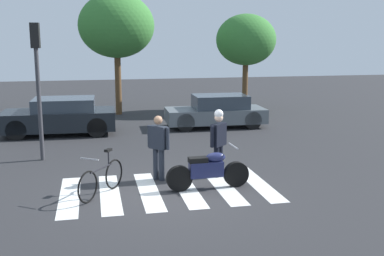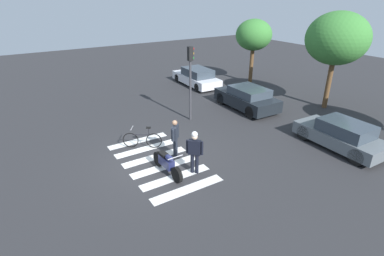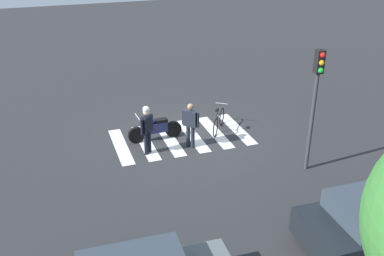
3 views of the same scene
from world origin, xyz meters
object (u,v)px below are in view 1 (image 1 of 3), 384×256
Objects in this scene: car_grey_coupe at (217,112)px; traffic_light_pole at (37,69)px; leaning_bicycle at (102,179)px; officer_by_motorcycle at (158,144)px; car_black_suv at (60,117)px; officer_on_foot at (219,138)px; police_motorcycle at (208,170)px.

car_grey_coupe is 7.72m from traffic_light_pole.
officer_by_motorcycle is (1.43, 0.89, 0.54)m from leaning_bicycle.
car_black_suv is 6.03m from car_grey_coupe.
leaning_bicycle is at bearing -163.79° from officer_on_foot.
traffic_light_pole is (-1.63, 3.56, 2.27)m from leaning_bicycle.
car_grey_coupe is at bearing 31.72° from traffic_light_pole.
traffic_light_pole reaches higher than officer_by_motorcycle.
traffic_light_pole is (-0.31, -3.76, 2.00)m from car_black_suv.
officer_by_motorcycle reaches higher than car_grey_coupe.
traffic_light_pole is at bearing -94.66° from car_black_suv.
traffic_light_pole is at bearing -148.28° from car_grey_coupe.
leaning_bicycle is 1.77m from officer_by_motorcycle.
car_black_suv reaches higher than leaning_bicycle.
police_motorcycle is 1.15× the size of officer_on_foot.
traffic_light_pole reaches higher than car_black_suv.
officer_on_foot reaches higher than officer_by_motorcycle.
traffic_light_pole is at bearing 138.85° from officer_by_motorcycle.
police_motorcycle is 0.51× the size of car_grey_coupe.
police_motorcycle is 1.37× the size of leaning_bicycle.
officer_by_motorcycle is (-1.54, 0.02, -0.08)m from officer_on_foot.
officer_on_foot is at bearing 61.16° from police_motorcycle.
police_motorcycle is 2.47m from leaning_bicycle.
police_motorcycle is at bearing -62.85° from car_black_suv.
car_grey_coupe is at bearing 75.27° from officer_on_foot.
car_grey_coupe is (2.25, 7.54, 0.17)m from police_motorcycle.
police_motorcycle is 1.19m from officer_on_foot.
officer_by_motorcycle is 0.42× the size of traffic_light_pole.
officer_by_motorcycle is at bearing 31.80° from leaning_bicycle.
leaning_bicycle is 3.16m from officer_on_foot.
car_black_suv is at bearing 100.21° from leaning_bicycle.
officer_on_foot is 0.43× the size of car_black_suv.
officer_on_foot is 6.85m from car_grey_coupe.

